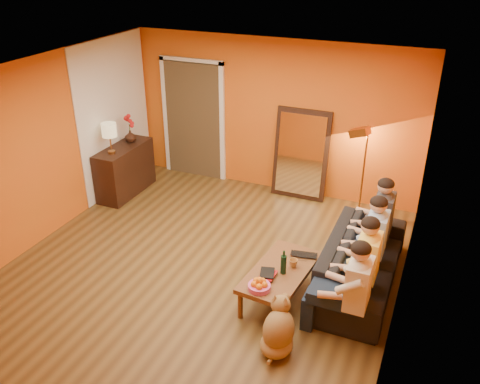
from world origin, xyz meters
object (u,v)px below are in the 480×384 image
at_px(laptop, 303,257).
at_px(sofa, 361,262).
at_px(person_far_left, 358,291).
at_px(tumbler, 293,263).
at_px(person_mid_right, 375,241).
at_px(vase, 130,136).
at_px(mirror_frame, 301,154).
at_px(coffee_table, 280,284).
at_px(sideboard, 125,170).
at_px(dog, 279,326).
at_px(table_lamp, 110,138).
at_px(person_far_right, 382,220).
at_px(floor_lamp, 363,173).
at_px(person_mid_left, 367,264).
at_px(wine_bottle, 284,262).

bearing_deg(laptop, sofa, 17.77).
xyz_separation_m(person_far_left, tumbler, (-0.85, 0.43, -0.14)).
bearing_deg(person_mid_right, vase, 165.03).
bearing_deg(person_far_left, laptop, 140.23).
distance_m(mirror_frame, coffee_table, 2.91).
xyz_separation_m(mirror_frame, sideboard, (-2.79, -1.08, -0.34)).
xyz_separation_m(dog, vase, (-3.68, 2.80, 0.63)).
bearing_deg(vase, table_lamp, -90.00).
distance_m(tumbler, laptop, 0.24).
relative_size(mirror_frame, person_mid_right, 1.25).
bearing_deg(person_far_right, dog, -107.64).
bearing_deg(laptop, floor_lamp, 72.42).
distance_m(coffee_table, person_mid_left, 1.08).
distance_m(laptop, vase, 3.96).
height_order(person_far_left, wine_bottle, person_far_left).
relative_size(floor_lamp, person_far_right, 1.18).
bearing_deg(person_far_right, table_lamp, 179.10).
xyz_separation_m(coffee_table, wine_bottle, (0.05, -0.05, 0.37)).
xyz_separation_m(person_far_right, laptop, (-0.79, -0.99, -0.18)).
bearing_deg(vase, laptop, -24.23).
height_order(dog, person_mid_right, person_mid_right).
height_order(mirror_frame, vase, mirror_frame).
bearing_deg(mirror_frame, tumbler, -74.70).
bearing_deg(coffee_table, person_mid_left, 19.82).
bearing_deg(table_lamp, person_mid_right, -8.06).
relative_size(sofa, tumbler, 20.25).
bearing_deg(mirror_frame, wine_bottle, -76.90).
distance_m(sofa, wine_bottle, 1.11).
relative_size(wine_bottle, laptop, 0.94).
xyz_separation_m(person_far_right, tumbler, (-0.85, -1.22, -0.14)).
height_order(dog, laptop, dog).
distance_m(coffee_table, dog, 0.89).
xyz_separation_m(table_lamp, sofa, (4.24, -0.72, -0.79)).
bearing_deg(laptop, wine_bottle, -117.76).
xyz_separation_m(sofa, dog, (-0.56, -1.53, 0.00)).
relative_size(person_mid_right, tumbler, 11.31).
xyz_separation_m(sideboard, coffee_table, (3.40, -1.71, -0.21)).
relative_size(mirror_frame, vase, 7.31).
xyz_separation_m(person_mid_left, person_mid_right, (0.00, 0.55, 0.00)).
relative_size(person_mid_right, laptop, 3.70).
height_order(person_mid_left, wine_bottle, person_mid_left).
height_order(table_lamp, floor_lamp, floor_lamp).
bearing_deg(floor_lamp, dog, -77.75).
bearing_deg(mirror_frame, laptop, -72.05).
relative_size(floor_lamp, wine_bottle, 4.65).
distance_m(sofa, person_far_right, 0.72).
bearing_deg(person_mid_left, sofa, 106.11).
bearing_deg(floor_lamp, mirror_frame, -178.72).
xyz_separation_m(table_lamp, person_far_right, (4.37, -0.07, -0.49)).
bearing_deg(table_lamp, laptop, -16.52).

